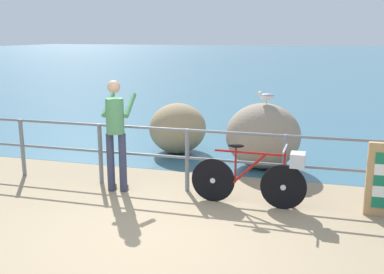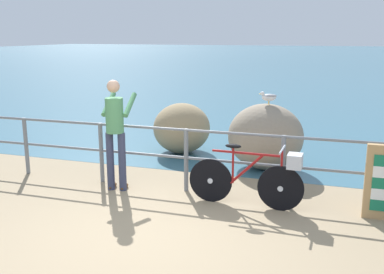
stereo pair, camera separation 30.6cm
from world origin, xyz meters
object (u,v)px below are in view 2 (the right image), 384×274
Objects in this scene: bicycle at (255,177)px; breakwater_boulder_main at (265,137)px; person_at_railing at (115,130)px; breakwater_boulder_left at (182,128)px; seagull at (269,97)px.

breakwater_boulder_main is (-0.16, 1.97, 0.15)m from bicycle.
breakwater_boulder_left is (0.23, 2.53, -0.47)m from person_at_railing.
breakwater_boulder_left is at bearing 161.22° from breakwater_boulder_main.
breakwater_boulder_main reaches higher than breakwater_boulder_left.
breakwater_boulder_main is 1.11× the size of breakwater_boulder_left.
bicycle is at bearing -99.04° from person_at_railing.
person_at_railing reaches higher than bicycle.
seagull is at bearing 95.47° from bicycle.
person_at_railing reaches higher than breakwater_boulder_left.
bicycle is 3.30m from breakwater_boulder_left.
breakwater_boulder_left is (-1.86, 0.63, -0.09)m from breakwater_boulder_main.
seagull is (-0.12, 1.94, 0.90)m from bicycle.
bicycle is 0.96× the size of person_at_railing.
bicycle is at bearing 75.94° from seagull.
person_at_railing is (-2.25, 0.08, 0.53)m from bicycle.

